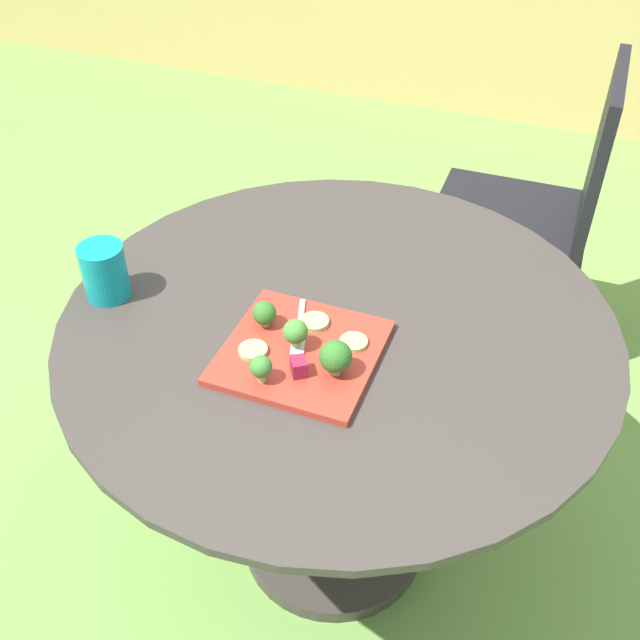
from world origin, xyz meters
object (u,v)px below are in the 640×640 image
at_px(salad_plate, 301,352).
at_px(fork, 299,332).
at_px(drinking_glass, 105,274).
at_px(patio_chair, 547,198).

bearing_deg(salad_plate, fork, 116.41).
height_order(salad_plate, drinking_glass, drinking_glass).
bearing_deg(salad_plate, patio_chair, 72.93).
relative_size(patio_chair, salad_plate, 3.37).
height_order(patio_chair, salad_plate, patio_chair).
distance_m(patio_chair, drinking_glass, 1.27).
distance_m(patio_chair, fork, 1.07).
relative_size(drinking_glass, fork, 0.73).
bearing_deg(fork, patio_chair, 71.32).
height_order(drinking_glass, fork, drinking_glass).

